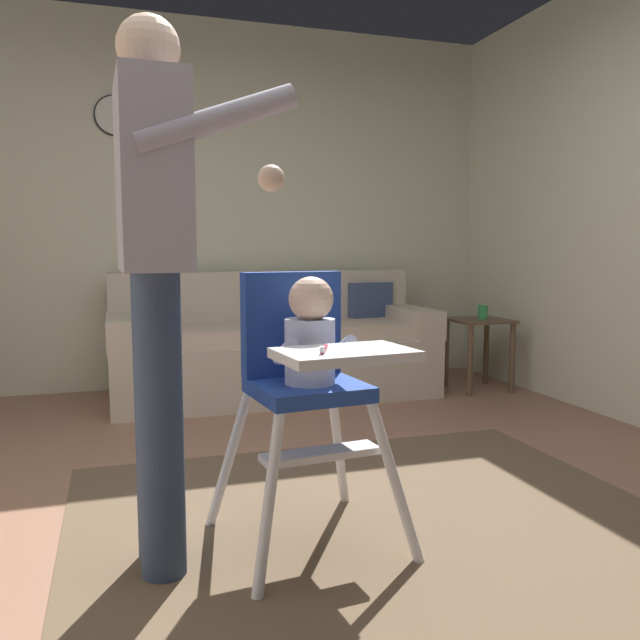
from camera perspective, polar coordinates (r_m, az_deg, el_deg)
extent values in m
cube|color=#9A6C55|center=(2.56, 0.76, -18.53)|extent=(5.85, 6.95, 0.10)
cube|color=beige|center=(4.98, -9.24, 9.85)|extent=(5.05, 0.06, 2.68)
cube|color=brown|center=(2.13, 10.94, -22.47)|extent=(2.25, 2.99, 0.01)
cube|color=beige|center=(4.53, -4.00, -4.21)|extent=(2.19, 0.84, 0.40)
cube|color=beige|center=(4.80, -4.97, 1.54)|extent=(2.19, 0.22, 0.46)
cube|color=beige|center=(4.37, -16.95, -0.90)|extent=(0.20, 0.84, 0.20)
cube|color=beige|center=(4.82, 7.65, -0.02)|extent=(0.20, 0.84, 0.20)
cube|color=beige|center=(4.36, -9.98, -1.32)|extent=(0.88, 0.60, 0.11)
cube|color=beige|center=(4.58, 1.93, -0.86)|extent=(0.88, 0.60, 0.11)
cube|color=#3D4C75|center=(4.91, 4.45, 1.31)|extent=(0.35, 0.16, 0.34)
cylinder|color=white|center=(2.04, -4.53, -15.74)|extent=(0.16, 0.18, 0.53)
cylinder|color=white|center=(2.21, 6.62, -13.97)|extent=(0.18, 0.16, 0.53)
cylinder|color=white|center=(2.44, -8.01, -12.07)|extent=(0.18, 0.16, 0.53)
cylinder|color=white|center=(2.58, 1.60, -10.94)|extent=(0.16, 0.18, 0.53)
cube|color=#21419B|center=(2.23, -1.09, -6.12)|extent=(0.40, 0.40, 0.05)
cube|color=#21419B|center=(2.33, -2.52, -0.32)|extent=(0.37, 0.11, 0.37)
cube|color=white|center=(1.94, 2.21, -3.04)|extent=(0.43, 0.30, 0.03)
cube|color=white|center=(2.18, 0.03, -11.69)|extent=(0.41, 0.14, 0.02)
cylinder|color=silver|center=(2.18, -0.90, -2.77)|extent=(0.19, 0.19, 0.22)
sphere|color=beige|center=(2.15, -0.80, 1.86)|extent=(0.15, 0.15, 0.15)
cylinder|color=silver|center=(2.11, -3.11, -2.81)|extent=(0.06, 0.15, 0.10)
cylinder|color=silver|center=(2.19, 2.05, -2.46)|extent=(0.06, 0.15, 0.10)
cylinder|color=#CC384C|center=(1.91, 0.35, -2.56)|extent=(0.06, 0.12, 0.01)
cube|color=white|center=(1.85, 0.19, -2.59)|extent=(0.02, 0.03, 0.02)
cylinder|color=#31405C|center=(2.09, -13.82, -9.10)|extent=(0.14, 0.14, 0.96)
cylinder|color=#31405C|center=(2.20, -14.14, -8.29)|extent=(0.14, 0.14, 0.96)
cube|color=#9E98A8|center=(2.08, -14.56, 12.13)|extent=(0.21, 0.41, 0.57)
sphere|color=beige|center=(2.16, -14.86, 22.16)|extent=(0.19, 0.19, 0.19)
cylinder|color=#9E98A8|center=(1.95, -9.05, 17.04)|extent=(0.48, 0.09, 0.23)
sphere|color=beige|center=(1.96, -4.31, 12.31)|extent=(0.08, 0.08, 0.08)
cylinder|color=#9E98A8|center=(2.32, -15.10, 11.50)|extent=(0.07, 0.07, 0.52)
cube|color=brown|center=(4.83, 13.83, -0.02)|extent=(0.40, 0.40, 0.02)
cylinder|color=brown|center=(4.63, 13.05, -3.51)|extent=(0.04, 0.04, 0.50)
cylinder|color=brown|center=(4.81, 16.54, -3.24)|extent=(0.04, 0.04, 0.50)
cylinder|color=brown|center=(4.92, 11.03, -2.89)|extent=(0.04, 0.04, 0.50)
cylinder|color=brown|center=(5.09, 14.39, -2.66)|extent=(0.04, 0.04, 0.50)
cylinder|color=green|center=(4.83, 14.10, 0.70)|extent=(0.07, 0.07, 0.10)
cylinder|color=white|center=(4.95, -17.59, 16.76)|extent=(0.26, 0.03, 0.26)
cylinder|color=black|center=(4.96, -17.60, 16.73)|extent=(0.28, 0.02, 0.28)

